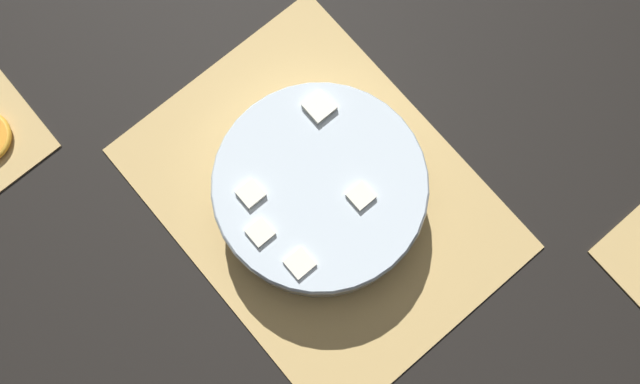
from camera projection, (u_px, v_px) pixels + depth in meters
The scene contains 3 objects.
ground_plane at pixel (320, 198), 0.96m from camera, with size 6.00×6.00×0.00m, color black.
bamboo_mat_center at pixel (320, 198), 0.96m from camera, with size 0.47×0.35×0.01m.
fruit_salad_bowl at pixel (320, 190), 0.92m from camera, with size 0.26×0.26×0.08m.
Camera 1 is at (-0.17, 0.14, 0.94)m, focal length 42.00 mm.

